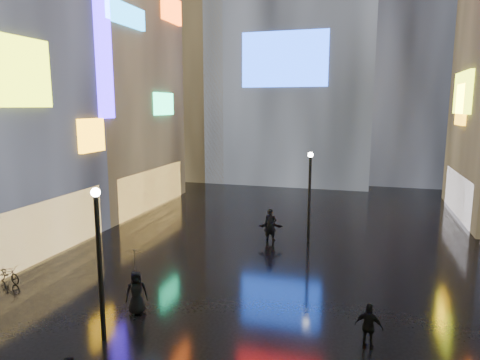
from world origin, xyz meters
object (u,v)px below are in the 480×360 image
at_px(pedestrian_3, 369,327).
at_px(bicycle, 8,274).
at_px(lamp_near, 99,256).
at_px(lamp_far, 310,192).

height_order(pedestrian_3, bicycle, pedestrian_3).
bearing_deg(bicycle, lamp_near, -100.80).
xyz_separation_m(pedestrian_3, bicycle, (-15.35, 1.03, -0.37)).
bearing_deg(lamp_far, pedestrian_3, -72.81).
bearing_deg(bicycle, lamp_far, -38.94).
height_order(lamp_near, lamp_far, same).
xyz_separation_m(lamp_far, pedestrian_3, (3.28, -10.62, -2.18)).
bearing_deg(lamp_near, pedestrian_3, 12.78).
height_order(lamp_near, bicycle, lamp_near).
relative_size(lamp_near, pedestrian_3, 3.39).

